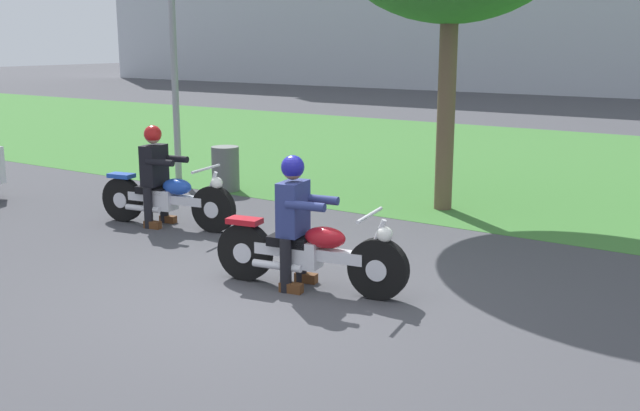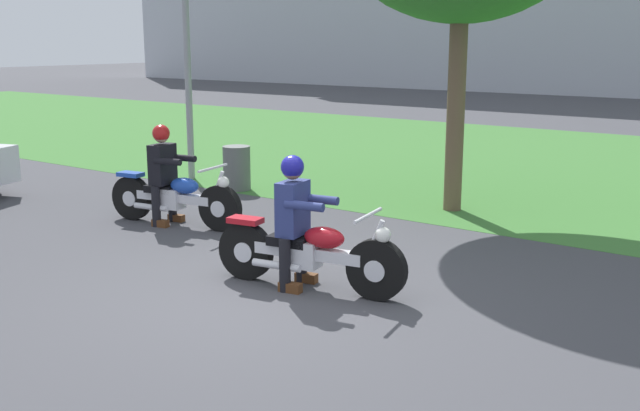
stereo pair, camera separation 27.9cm
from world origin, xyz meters
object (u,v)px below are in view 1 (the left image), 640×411
(motorcycle_follow, at_px, (167,199))
(trash_can, at_px, (226,169))
(rider_lead, at_px, (295,211))
(motorcycle_lead, at_px, (310,253))
(rider_follow, at_px, (155,168))

(motorcycle_follow, xyz_separation_m, trash_can, (-1.01, 2.37, -0.01))
(rider_lead, bearing_deg, trash_can, 128.91)
(motorcycle_lead, relative_size, motorcycle_follow, 1.00)
(rider_lead, relative_size, motorcycle_follow, 0.65)
(rider_lead, relative_size, trash_can, 1.84)
(motorcycle_lead, xyz_separation_m, trash_can, (-4.16, 3.45, -0.01))
(rider_lead, height_order, rider_follow, rider_follow)
(trash_can, bearing_deg, rider_lead, -41.05)
(rider_lead, distance_m, rider_follow, 3.33)
(motorcycle_lead, bearing_deg, trash_can, 130.28)
(rider_lead, bearing_deg, motorcycle_follow, 149.58)
(rider_lead, xyz_separation_m, trash_can, (-3.99, 3.47, -0.43))
(motorcycle_lead, height_order, rider_follow, rider_follow)
(motorcycle_lead, bearing_deg, motorcycle_follow, 151.01)
(trash_can, bearing_deg, rider_follow, -70.67)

